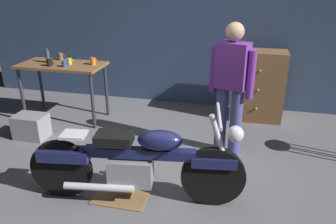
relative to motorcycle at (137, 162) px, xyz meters
The scene contains 14 objects.
ground_plane 0.51m from the motorcycle, 41.28° to the left, with size 12.00×12.00×0.00m, color slate.
back_wall 3.16m from the motorcycle, 86.57° to the left, with size 8.00×0.12×3.10m, color #384C70.
workbench 2.53m from the motorcycle, 134.93° to the left, with size 1.30×0.64×0.90m.
motorcycle is the anchor object (origin of this frame).
person_standing 1.56m from the motorcycle, 56.66° to the left, with size 0.54×0.33×1.67m.
wooden_dresser 2.73m from the motorcycle, 64.06° to the left, with size 0.80×0.47×1.10m.
drip_tray 0.48m from the motorcycle, behind, with size 0.56×0.40×0.01m, color olive.
storage_bin 2.19m from the motorcycle, 151.94° to the left, with size 0.44×0.32×0.34m, color gray.
mug_yellow_tall 2.47m from the motorcycle, 132.46° to the left, with size 0.10×0.07×0.09m.
mug_brown_stoneware 2.81m from the motorcycle, 133.56° to the left, with size 0.12×0.08×0.11m.
mug_orange_travel 2.29m from the motorcycle, 124.65° to the left, with size 0.12×0.09×0.10m.
mug_black_matte 2.52m from the motorcycle, 139.18° to the left, with size 0.11×0.08×0.11m.
mug_blue_enamel 2.35m from the motorcycle, 135.05° to the left, with size 0.11×0.07×0.09m.
bottle 2.75m from the motorcycle, 138.11° to the left, with size 0.06×0.06×0.24m.
Camera 1 is at (0.77, -2.87, 2.18)m, focal length 35.61 mm.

